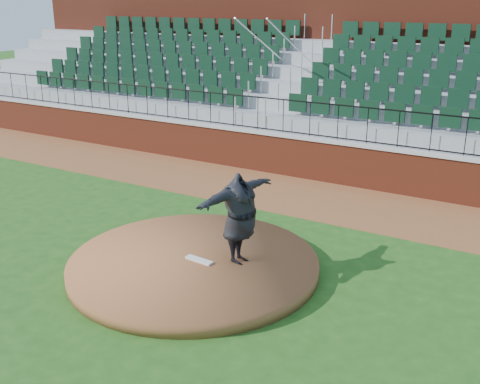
% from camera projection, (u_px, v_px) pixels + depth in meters
% --- Properties ---
extents(ground, '(90.00, 90.00, 0.00)m').
position_uv_depth(ground, '(201.00, 275.00, 11.36)').
color(ground, '#214F16').
rests_on(ground, ground).
extents(warning_track, '(34.00, 3.20, 0.01)m').
position_uv_depth(warning_track, '(313.00, 197.00, 15.76)').
color(warning_track, brown).
rests_on(warning_track, ground).
extents(field_wall, '(34.00, 0.35, 1.20)m').
position_uv_depth(field_wall, '(336.00, 163.00, 16.87)').
color(field_wall, maroon).
rests_on(field_wall, ground).
extents(wall_cap, '(34.00, 0.45, 0.10)m').
position_uv_depth(wall_cap, '(337.00, 141.00, 16.66)').
color(wall_cap, '#B7B7B7').
rests_on(wall_cap, field_wall).
extents(wall_railing, '(34.00, 0.05, 1.00)m').
position_uv_depth(wall_railing, '(338.00, 122.00, 16.48)').
color(wall_railing, black).
rests_on(wall_railing, wall_cap).
extents(seating_stands, '(34.00, 5.10, 4.60)m').
position_uv_depth(seating_stands, '(370.00, 92.00, 18.54)').
color(seating_stands, gray).
rests_on(seating_stands, ground).
extents(concourse_wall, '(34.00, 0.50, 5.50)m').
position_uv_depth(concourse_wall, '(396.00, 69.00, 20.68)').
color(concourse_wall, maroon).
rests_on(concourse_wall, ground).
extents(pitchers_mound, '(4.99, 4.99, 0.25)m').
position_uv_depth(pitchers_mound, '(194.00, 264.00, 11.54)').
color(pitchers_mound, brown).
rests_on(pitchers_mound, ground).
extents(pitching_rubber, '(0.62, 0.21, 0.04)m').
position_uv_depth(pitching_rubber, '(199.00, 260.00, 11.40)').
color(pitching_rubber, white).
rests_on(pitching_rubber, pitchers_mound).
extents(pitcher, '(0.86, 2.29, 1.82)m').
position_uv_depth(pitcher, '(240.00, 219.00, 11.09)').
color(pitcher, black).
rests_on(pitcher, pitchers_mound).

